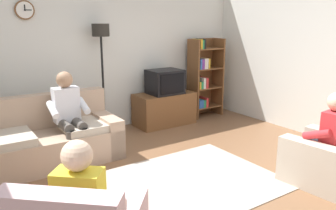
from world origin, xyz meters
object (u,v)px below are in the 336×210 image
(couch, at_px, (47,141))
(person_on_couch, at_px, (69,112))
(floor_lamp, at_px, (101,49))
(person_in_right_armchair, at_px, (326,134))
(tv_stand, at_px, (164,109))
(tv, at_px, (165,82))
(bookshelf, at_px, (203,77))
(person_in_left_armchair, at_px, (85,202))
(armchair_near_bookshelf, at_px, (330,161))

(couch, xyz_separation_m, person_on_couch, (0.29, -0.11, 0.39))
(floor_lamp, height_order, person_in_right_armchair, floor_lamp)
(person_on_couch, bearing_deg, tv_stand, 19.59)
(tv, relative_size, person_on_couch, 0.48)
(tv_stand, xyz_separation_m, person_in_right_armchair, (0.30, -3.03, 0.31))
(couch, relative_size, floor_lamp, 1.03)
(bookshelf, distance_m, person_in_left_armchair, 4.70)
(tv_stand, height_order, floor_lamp, floor_lamp)
(tv, xyz_separation_m, floor_lamp, (-1.15, 0.12, 0.64))
(armchair_near_bookshelf, height_order, person_in_left_armchair, person_in_left_armchair)
(person_in_right_armchair, bearing_deg, person_in_left_armchair, 178.34)
(floor_lamp, xyz_separation_m, armchair_near_bookshelf, (1.46, -3.21, -1.16))
(couch, relative_size, tv_stand, 1.73)
(bookshelf, xyz_separation_m, floor_lamp, (-2.13, 0.03, 0.66))
(couch, bearing_deg, tv_stand, 14.71)
(tv_stand, xyz_separation_m, floor_lamp, (-1.15, 0.10, 1.15))
(bookshelf, xyz_separation_m, armchair_near_bookshelf, (-0.67, -3.19, -0.50))
(person_in_left_armchair, distance_m, person_in_right_armchair, 2.93)
(tv_stand, relative_size, person_in_right_armchair, 0.98)
(couch, height_order, tv, tv)
(person_on_couch, distance_m, person_in_right_armchair, 3.27)
(floor_lamp, bearing_deg, bookshelf, -0.75)
(couch, distance_m, person_on_couch, 0.50)
(armchair_near_bookshelf, height_order, person_on_couch, person_on_couch)
(couch, distance_m, person_in_left_armchair, 2.38)
(bookshelf, bearing_deg, person_in_left_armchair, -140.08)
(couch, bearing_deg, armchair_near_bookshelf, -43.83)
(bookshelf, relative_size, person_in_left_armchair, 1.39)
(person_in_left_armchair, bearing_deg, armchair_near_bookshelf, -3.38)
(tv_stand, xyz_separation_m, armchair_near_bookshelf, (0.31, -3.11, -0.01))
(person_in_left_armchair, bearing_deg, floor_lamp, 64.17)
(armchair_near_bookshelf, relative_size, person_in_right_armchair, 0.85)
(tv, distance_m, bookshelf, 0.98)
(couch, xyz_separation_m, armchair_near_bookshelf, (2.61, -2.51, -0.02))
(floor_lamp, xyz_separation_m, person_in_right_armchair, (1.45, -3.12, -0.85))
(armchair_near_bookshelf, xyz_separation_m, person_on_couch, (-2.32, 2.40, 0.41))
(floor_lamp, height_order, person_on_couch, floor_lamp)
(armchair_near_bookshelf, bearing_deg, person_in_right_armchair, 95.65)
(tv, xyz_separation_m, person_on_couch, (-2.01, -0.69, -0.11))
(tv_stand, height_order, bookshelf, bookshelf)
(floor_lamp, bearing_deg, person_on_couch, -136.42)
(bookshelf, bearing_deg, armchair_near_bookshelf, -101.81)
(couch, relative_size, bookshelf, 1.22)
(person_on_couch, bearing_deg, armchair_near_bookshelf, -45.97)
(tv_stand, xyz_separation_m, person_in_left_armchair, (-2.63, -2.94, 0.31))
(tv, height_order, person_on_couch, person_on_couch)
(tv_stand, bearing_deg, couch, -165.29)
(armchair_near_bookshelf, bearing_deg, tv, 95.69)
(couch, height_order, person_on_couch, person_on_couch)
(tv_stand, distance_m, person_in_right_armchair, 3.06)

